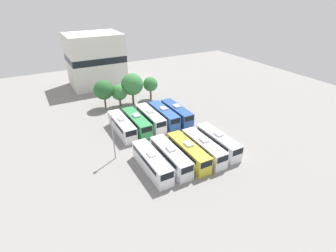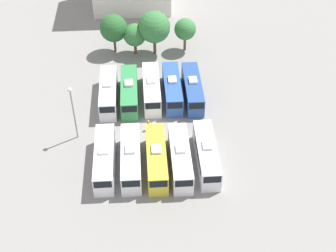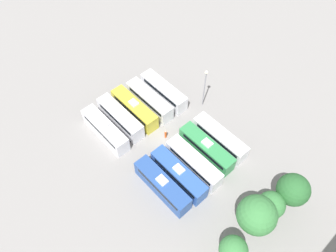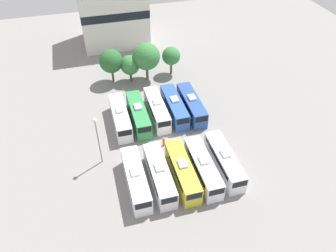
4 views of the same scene
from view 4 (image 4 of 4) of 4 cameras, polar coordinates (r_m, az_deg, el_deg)
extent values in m
plane|color=gray|center=(52.22, -0.02, -3.27)|extent=(118.40, 118.40, 0.00)
cube|color=white|center=(45.60, -5.62, -9.25)|extent=(2.44, 10.14, 3.03)
cube|color=black|center=(45.13, -5.75, -8.34)|extent=(2.48, 8.62, 0.67)
cube|color=black|center=(41.86, -4.30, -13.67)|extent=(2.15, 0.08, 1.06)
cube|color=white|center=(44.32, -5.76, -7.85)|extent=(1.20, 1.60, 0.35)
cube|color=silver|center=(45.91, -1.49, -8.54)|extent=(2.44, 10.14, 3.03)
cube|color=black|center=(45.45, -1.59, -7.63)|extent=(2.48, 8.62, 0.67)
cube|color=black|center=(42.21, 0.24, -12.84)|extent=(2.15, 0.08, 1.06)
cube|color=silver|center=(44.64, -1.53, -7.13)|extent=(1.20, 1.60, 0.35)
cube|color=gold|center=(46.35, 2.51, -7.95)|extent=(2.44, 10.14, 3.03)
cube|color=black|center=(45.88, 2.44, -7.04)|extent=(2.48, 8.62, 0.67)
cube|color=black|center=(42.71, 4.62, -12.12)|extent=(2.15, 0.08, 1.06)
cube|color=silver|center=(45.09, 2.57, -6.54)|extent=(1.20, 1.60, 0.35)
cube|color=silver|center=(47.02, 6.09, -7.28)|extent=(2.44, 10.14, 3.03)
cube|color=black|center=(46.57, 6.06, -6.38)|extent=(2.48, 8.62, 0.67)
cube|color=black|center=(43.46, 8.51, -11.30)|extent=(2.15, 0.08, 1.06)
cube|color=silver|center=(45.78, 6.24, -5.87)|extent=(1.20, 1.60, 0.35)
cube|color=silver|center=(48.31, 9.75, -6.09)|extent=(2.44, 10.14, 3.03)
cube|color=black|center=(47.87, 9.74, -5.20)|extent=(2.48, 8.62, 0.67)
cube|color=black|center=(44.81, 12.41, -9.87)|extent=(2.15, 0.08, 1.06)
cube|color=silver|center=(47.11, 9.97, -4.68)|extent=(1.20, 1.60, 0.35)
cube|color=silver|center=(55.54, -8.31, 1.49)|extent=(2.44, 10.14, 3.03)
cube|color=black|center=(55.22, -8.43, 2.32)|extent=(2.48, 8.62, 0.67)
cube|color=black|center=(51.15, -7.49, -1.25)|extent=(2.15, 0.08, 1.06)
cube|color=silver|center=(54.49, -8.47, 2.86)|extent=(1.20, 1.60, 0.35)
cube|color=#338C4C|center=(55.77, -5.17, 2.00)|extent=(2.44, 10.14, 3.03)
cube|color=black|center=(55.45, -5.27, 2.82)|extent=(2.48, 8.62, 0.67)
cube|color=black|center=(51.41, -4.09, -0.69)|extent=(2.15, 0.08, 1.06)
cube|color=silver|center=(54.73, -5.27, 3.37)|extent=(1.20, 1.60, 0.35)
cube|color=silver|center=(56.66, -1.95, 2.88)|extent=(2.44, 10.14, 3.03)
cube|color=black|center=(56.35, -2.03, 3.70)|extent=(2.48, 8.62, 0.67)
cube|color=black|center=(52.33, -0.63, 0.31)|extent=(2.15, 0.08, 1.06)
cube|color=white|center=(55.63, -1.99, 4.25)|extent=(1.20, 1.60, 0.35)
cube|color=#2D56A8|center=(57.20, 1.11, 3.32)|extent=(2.44, 10.14, 3.03)
cube|color=black|center=(56.89, 1.05, 4.13)|extent=(2.48, 8.62, 0.67)
cube|color=black|center=(52.93, 2.67, 0.82)|extent=(2.15, 0.08, 1.06)
cube|color=white|center=(56.19, 1.14, 4.69)|extent=(1.20, 1.60, 0.35)
cube|color=#284C93|center=(57.76, 4.10, 3.63)|extent=(2.44, 10.14, 3.03)
cube|color=black|center=(57.45, 4.06, 4.44)|extent=(2.48, 8.62, 0.67)
cube|color=black|center=(53.56, 5.87, 1.18)|extent=(2.15, 0.08, 1.06)
cube|color=white|center=(56.75, 4.18, 4.99)|extent=(1.20, 1.60, 0.35)
cylinder|color=#CC4C19|center=(51.59, -0.76, -2.84)|extent=(0.36, 0.36, 1.45)
sphere|color=tan|center=(51.01, -0.77, -2.15)|extent=(0.24, 0.24, 0.24)
cylinder|color=gray|center=(47.89, -11.96, -2.82)|extent=(0.20, 0.20, 7.93)
sphere|color=#EAE5C6|center=(45.19, -12.67, 0.99)|extent=(0.60, 0.60, 0.60)
cylinder|color=brown|center=(66.79, -9.60, 8.77)|extent=(0.43, 0.43, 2.97)
sphere|color=#28602D|center=(65.22, -9.90, 11.07)|extent=(4.61, 4.61, 4.61)
cylinder|color=brown|center=(66.64, -6.49, 8.67)|extent=(0.49, 0.49, 2.26)
sphere|color=#387A3D|center=(65.37, -6.65, 10.50)|extent=(3.84, 3.84, 3.84)
cylinder|color=brown|center=(66.63, -3.65, 9.36)|extent=(0.51, 0.51, 3.27)
sphere|color=#387A3D|center=(64.87, -3.78, 11.99)|extent=(5.31, 5.31, 5.31)
cylinder|color=brown|center=(68.46, 0.54, 10.14)|extent=(0.45, 0.45, 2.78)
sphere|color=#387A3D|center=(67.13, 0.56, 12.11)|extent=(3.69, 3.69, 3.69)
cube|color=silver|center=(80.21, -9.64, 19.14)|extent=(14.81, 11.81, 14.74)
cube|color=black|center=(79.95, -9.70, 19.63)|extent=(14.87, 11.87, 1.77)
camera|label=1|loc=(14.81, -69.56, -45.96)|focal=28.00mm
camera|label=2|loc=(17.30, 136.64, -3.38)|focal=50.00mm
camera|label=3|loc=(67.72, 16.81, 47.72)|focal=35.00mm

